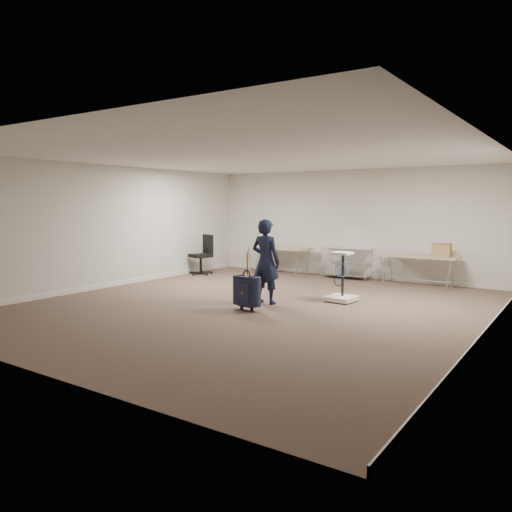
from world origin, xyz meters
The scene contains 10 objects.
ground centered at (0.00, 0.00, 0.00)m, with size 9.00×9.00×0.00m, color #4B392E.
room_shell centered at (0.00, 1.38, 0.05)m, with size 8.00×9.00×9.00m.
folding_table_left centered at (-1.90, 3.95, 0.68)m, with size 1.80×0.75×0.73m.
folding_table_right centered at (1.90, 3.95, 0.68)m, with size 1.80×0.75×0.73m.
wire_shelf centered at (0.00, 4.20, 0.44)m, with size 1.22×0.47×0.80m.
person centered at (0.02, 0.32, 0.82)m, with size 0.60×0.39×1.64m, color black.
suitcase centered at (0.10, -0.43, 0.36)m, with size 0.41×0.26×1.05m.
office_chair centered at (-3.59, 2.72, 0.33)m, with size 0.66×0.66×1.08m.
equipment_cart centered at (1.17, 1.30, 0.26)m, with size 0.57×0.57×0.98m.
cardboard_box centered at (2.39, 4.04, 0.88)m, with size 0.39×0.29×0.29m, color olive.
Camera 1 is at (5.19, -7.68, 1.92)m, focal length 35.00 mm.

